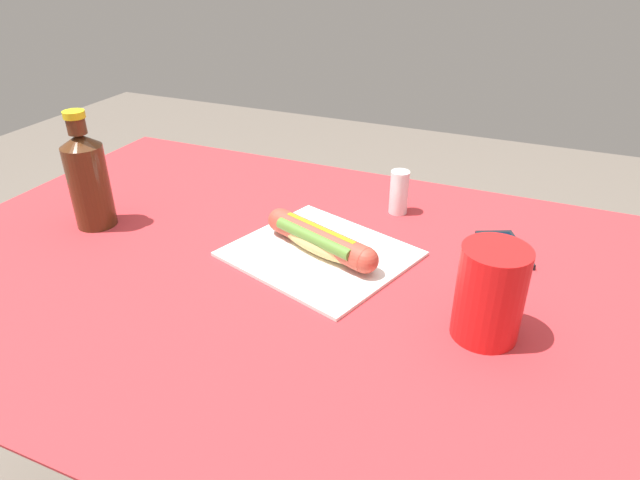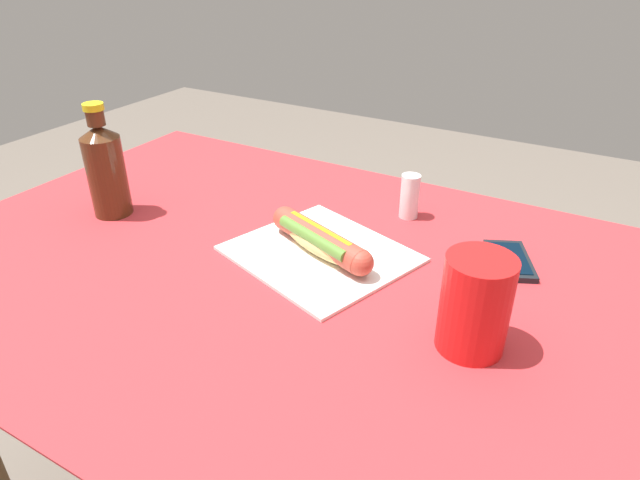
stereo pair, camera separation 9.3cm
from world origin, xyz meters
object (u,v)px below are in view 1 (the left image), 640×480
Objects in this scene: cell_phone at (504,249)px; salt_shaker at (399,192)px; drinking_cup at (490,293)px; soda_bottle at (87,178)px; hot_dog at (320,240)px.

cell_phone is 1.61× the size of salt_shaker.
drinking_cup is (-0.00, 0.24, 0.06)m from cell_phone.
drinking_cup is 1.57× the size of salt_shaker.
cell_phone is 0.25m from drinking_cup.
drinking_cup is at bearing 176.62° from soda_bottle.
cell_phone is 0.23m from salt_shaker.
drinking_cup is 0.38m from salt_shaker.
drinking_cup is at bearing 90.69° from cell_phone.
salt_shaker is at bearing -151.58° from soda_bottle.
salt_shaker reaches higher than hot_dog.
hot_dog is 0.44m from soda_bottle.
drinking_cup is at bearing 160.41° from hot_dog.
cell_phone is 0.75m from soda_bottle.
cell_phone is at bearing -164.67° from soda_bottle.
cell_phone is at bearing -89.31° from drinking_cup.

